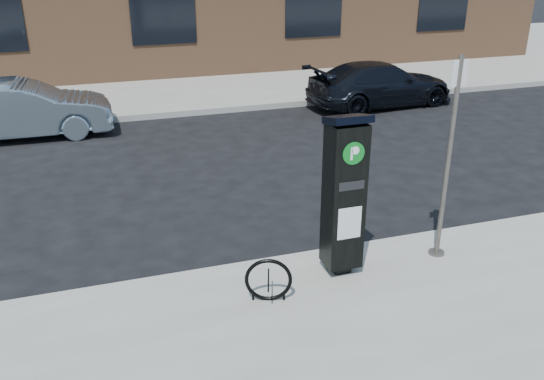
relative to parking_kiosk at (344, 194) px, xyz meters
name	(u,v)px	position (x,y,z in m)	size (l,w,h in m)	color
ground	(298,264)	(-0.39, 0.56, -1.26)	(120.00, 120.00, 0.00)	black
sidewalk_far	(159,69)	(-0.39, 14.56, -1.18)	(60.00, 12.00, 0.15)	gray
curb_near	(298,260)	(-0.39, 0.54, -1.18)	(60.00, 0.12, 0.16)	#9E9B93
curb_far	(191,113)	(-0.39, 8.58, -1.18)	(60.00, 0.12, 0.16)	#9E9B93
parking_kiosk	(344,194)	(0.00, 0.00, 0.00)	(0.50, 0.44, 2.16)	black
sign_pole	(448,162)	(1.47, -0.01, 0.26)	(0.24, 0.22, 2.75)	#56504B
bike_rack	(268,280)	(-1.12, -0.37, -0.83)	(0.56, 0.22, 0.57)	black
car_silver	(22,110)	(-4.37, 7.96, -0.61)	(1.38, 3.95, 1.30)	gray
car_dark	(380,84)	(4.79, 7.96, -0.65)	(1.69, 4.16, 1.21)	black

